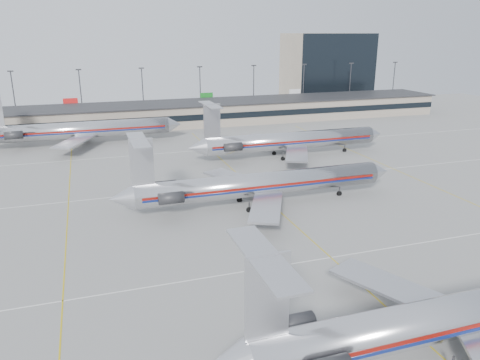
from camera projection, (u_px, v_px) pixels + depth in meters
name	position (u px, v px, depth m)	size (l,w,h in m)	color
ground	(380.00, 302.00, 46.47)	(260.00, 260.00, 0.00)	gray
apron_markings	(331.00, 257.00, 55.51)	(160.00, 0.15, 0.02)	silver
terminal	(182.00, 113.00, 134.17)	(162.00, 17.00, 6.25)	gray
light_mast_row	(172.00, 89.00, 145.21)	(163.60, 0.40, 15.28)	#38383D
distant_building	(326.00, 68.00, 177.02)	(30.00, 20.00, 25.00)	tan
jet_foreground	(456.00, 315.00, 38.36)	(44.66, 26.29, 11.69)	silver
jet_second_row	(256.00, 184.00, 71.12)	(45.25, 26.64, 11.84)	silver
jet_third_row	(288.00, 141.00, 99.05)	(44.67, 27.48, 12.21)	silver
jet_back_row	(79.00, 130.00, 109.11)	(46.68, 28.72, 12.77)	silver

